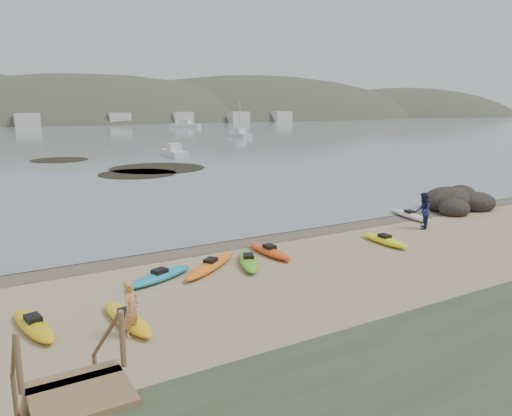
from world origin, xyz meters
TOP-DOWN VIEW (x-y plane):
  - ground at (0.00, 0.00)m, footprint 600.00×600.00m
  - wet_sand at (0.00, -0.30)m, footprint 60.00×60.00m
  - stairs at (-11.00, -11.62)m, footprint 1.50×2.70m
  - kayaks at (-2.13, -3.75)m, footprint 22.16×9.33m
  - person_west at (-8.54, -7.53)m, footprint 0.72×0.69m
  - person_east at (8.53, -2.97)m, footprint 1.21×1.18m
  - rock_cluster at (14.57, -0.45)m, footprint 5.23×3.83m
  - kelp_mats at (2.57, 30.99)m, footprint 15.61×23.66m
  - moored_boats at (5.17, 85.91)m, footprint 83.95×83.49m
  - far_hills at (39.38, 193.97)m, footprint 550.00×135.00m
  - far_town at (6.00, 145.00)m, footprint 199.00×5.00m

SIDE VIEW (x-z plane):
  - far_hills at x=39.38m, z-range -55.93..24.07m
  - ground at x=0.00m, z-range 0.00..0.00m
  - wet_sand at x=0.00m, z-range 0.00..0.00m
  - kelp_mats at x=2.57m, z-range 0.01..0.05m
  - kayaks at x=-2.13m, z-range 0.00..0.34m
  - rock_cluster at x=14.57m, z-range -0.64..1.10m
  - moored_boats at x=5.17m, z-range -0.09..1.27m
  - person_west at x=-8.54m, z-range 0.00..1.65m
  - person_east at x=8.53m, z-range 0.00..1.96m
  - stairs at x=-11.00m, z-range 0.00..2.10m
  - far_town at x=6.00m, z-range 0.00..4.00m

